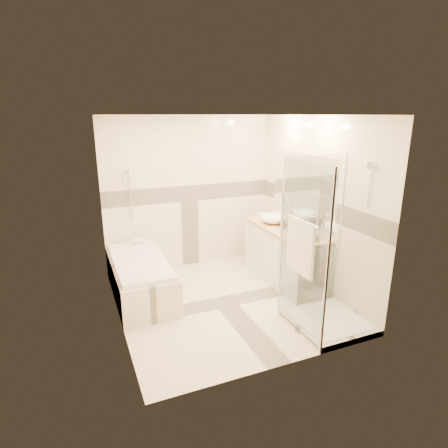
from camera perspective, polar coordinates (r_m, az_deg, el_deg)
name	(u,v)px	position (r m, az deg, el deg)	size (l,w,h in m)	color
room	(228,214)	(4.88, 0.59, 1.56)	(2.82, 3.02, 2.52)	beige
bathtub	(140,275)	(5.49, -12.66, -7.65)	(0.75, 1.70, 0.56)	beige
vanity	(284,255)	(5.86, 9.13, -4.63)	(0.58, 1.62, 0.85)	white
shower_enclosure	(319,287)	(4.71, 14.28, -9.29)	(0.96, 0.93, 2.04)	beige
vessel_sink_near	(273,218)	(5.96, 7.53, 0.94)	(0.42, 0.42, 0.17)	white
vessel_sink_far	(303,232)	(5.29, 11.97, -1.22)	(0.44, 0.44, 0.18)	white
faucet_near	(285,213)	(6.05, 9.33, 1.71)	(0.10, 0.03, 0.25)	silver
faucet_far	(316,224)	(5.39, 13.91, -0.03)	(0.13, 0.03, 0.31)	silver
amenity_bottle_a	(290,226)	(5.55, 10.07, -0.28)	(0.08, 0.08, 0.18)	black
amenity_bottle_b	(283,223)	(5.72, 8.97, 0.17)	(0.12, 0.12, 0.16)	black
folded_towels	(264,216)	(6.23, 6.07, 1.25)	(0.15, 0.24, 0.08)	white
rolled_towel	(136,241)	(6.02, -13.20, -2.50)	(0.09, 0.09, 0.19)	white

